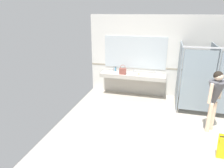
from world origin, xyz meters
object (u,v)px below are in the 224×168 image
(person_standing, at_px, (215,94))
(handbag, at_px, (123,71))
(soap_dispenser, at_px, (115,69))
(paper_cup, at_px, (139,74))

(person_standing, distance_m, handbag, 3.22)
(person_standing, distance_m, soap_dispenser, 3.69)
(handbag, relative_size, paper_cup, 4.18)
(soap_dispenser, bearing_deg, person_standing, -33.03)
(soap_dispenser, bearing_deg, handbag, -42.30)
(soap_dispenser, xyz_separation_m, paper_cup, (0.93, -0.28, -0.03))
(person_standing, xyz_separation_m, paper_cup, (-2.16, 1.73, -0.14))
(person_standing, xyz_separation_m, handbag, (-2.74, 1.69, -0.06))
(person_standing, bearing_deg, paper_cup, 141.36)
(handbag, xyz_separation_m, soap_dispenser, (-0.35, 0.32, -0.05))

